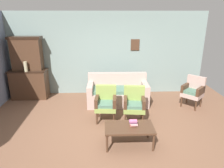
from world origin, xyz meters
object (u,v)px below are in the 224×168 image
Objects in this scene: side_cabinet at (30,84)px; book_stack_on_table at (133,123)px; armchair_row_middle at (106,102)px; coffee_table at (129,128)px; floral_couch at (118,93)px; wingback_chair_by_fireplace at (193,90)px; armchair_by_doorway at (134,103)px; floor_vase_by_wall at (194,87)px; vase_on_cabinet at (26,67)px.

side_cabinet is 6.63× the size of book_stack_on_table.
side_cabinet is 2.92m from armchair_row_middle.
coffee_table is at bearing -42.86° from side_cabinet.
side_cabinet reaches higher than armchair_row_middle.
floral_couch is at bearing -12.04° from side_cabinet.
book_stack_on_table is (-2.00, -1.78, -0.01)m from wingback_chair_by_fireplace.
floral_couch reaches higher than coffee_table.
armchair_by_doorway is 1.43× the size of floor_vase_by_wall.
vase_on_cabinet is 0.31× the size of coffee_table.
vase_on_cabinet is at bearing 154.21° from armchair_by_doorway.
armchair_by_doorway is (3.12, -1.51, -0.59)m from vase_on_cabinet.
floor_vase_by_wall is at bearing 10.95° from floral_couch.
side_cabinet is 1.16× the size of coffee_table.
armchair_by_doorway is at bearing -25.79° from vase_on_cabinet.
floral_couch is 1.99× the size of armchair_by_doorway.
wingback_chair_by_fireplace is at bearing 15.98° from armchair_row_middle.
floral_couch is 1.09m from armchair_row_middle.
coffee_table is 5.74× the size of book_stack_on_table.
vase_on_cabinet reaches higher than side_cabinet.
wingback_chair_by_fireplace is 2.68m from book_stack_on_table.
armchair_row_middle reaches higher than book_stack_on_table.
vase_on_cabinet is 3.88m from coffee_table.
coffee_table is at bearing -40.96° from vase_on_cabinet.
coffee_table is 1.59× the size of floor_vase_by_wall.
side_cabinet is at bearing 138.20° from book_stack_on_table.
coffee_table is (2.90, -2.69, -0.09)m from side_cabinet.
wingback_chair_by_fireplace is (4.97, -0.70, -0.59)m from vase_on_cabinet.
book_stack_on_table reaches higher than coffee_table.
wingback_chair_by_fireplace is 2.76m from coffee_table.
book_stack_on_table is (2.97, -2.48, -0.59)m from vase_on_cabinet.
armchair_row_middle is at bearing -109.92° from floral_couch.
vase_on_cabinet is 2.87m from armchair_row_middle.
armchair_row_middle is (-0.37, -1.02, 0.17)m from floral_couch.
wingback_chair_by_fireplace reaches higher than floor_vase_by_wall.
vase_on_cabinet is at bearing 139.04° from coffee_table.
floor_vase_by_wall is (2.47, 2.59, -0.06)m from coffee_table.
wingback_chair_by_fireplace is 5.16× the size of book_stack_on_table.
floral_couch is at bearing 70.08° from armchair_row_middle.
armchair_row_middle is at bearing -164.02° from wingback_chair_by_fireplace.
book_stack_on_table is 3.51m from floor_vase_by_wall.
side_cabinet is 1.28× the size of wingback_chair_by_fireplace.
armchair_by_doorway is 1.00× the size of wingback_chair_by_fireplace.
side_cabinet is 2.87m from floral_couch.
armchair_row_middle is at bearing 117.64° from book_stack_on_table.
armchair_row_middle and armchair_by_doorway have the same top height.
side_cabinet is at bearing 167.96° from floral_couch.
coffee_table is (0.10, -2.09, 0.05)m from floral_couch.
vase_on_cabinet is at bearing -179.07° from floor_vase_by_wall.
vase_on_cabinet is 0.35× the size of wingback_chair_by_fireplace.
wingback_chair_by_fireplace is at bearing -7.97° from vase_on_cabinet.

